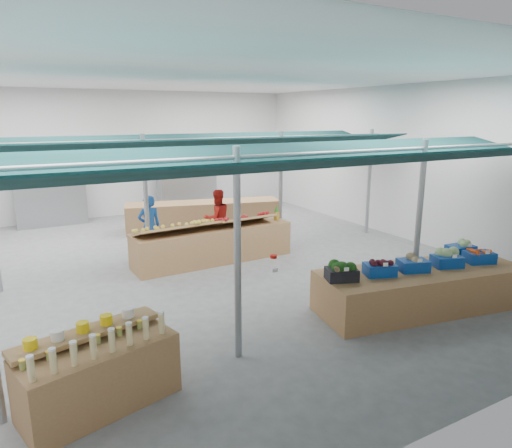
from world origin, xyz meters
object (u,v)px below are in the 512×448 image
object	(u,v)px
vendor_left	(149,226)
vendor_right	(217,218)
bottle_shelf	(97,372)
fruit_counter	(213,245)
veg_counter	(421,289)
crate_stack	(455,265)

from	to	relation	value
vendor_left	vendor_right	world-z (taller)	same
vendor_left	bottle_shelf	bearing A→B (deg)	66.03
bottle_shelf	vendor_right	xyz separation A→B (m)	(4.03, 5.51, 0.33)
bottle_shelf	fruit_counter	distance (m)	5.59
bottle_shelf	veg_counter	world-z (taller)	bottle_shelf
bottle_shelf	veg_counter	xyz separation A→B (m)	(5.58, 0.13, -0.07)
vendor_left	crate_stack	bearing A→B (deg)	135.43
crate_stack	fruit_counter	bearing A→B (deg)	137.28
fruit_counter	crate_stack	world-z (taller)	fruit_counter
crate_stack	vendor_right	world-z (taller)	vendor_right
veg_counter	fruit_counter	xyz separation A→B (m)	(-2.14, 4.29, 0.04)
crate_stack	vendor_left	size ratio (longest dim) A/B	0.42
fruit_counter	vendor_right	size ratio (longest dim) A/B	2.50
vendor_right	bottle_shelf	bearing A→B (deg)	51.89
bottle_shelf	crate_stack	distance (m)	7.40
vendor_left	fruit_counter	bearing A→B (deg)	135.59
vendor_right	fruit_counter	bearing A→B (deg)	59.49
veg_counter	crate_stack	size ratio (longest dim) A/B	5.87
veg_counter	crate_stack	xyz separation A→B (m)	(1.78, 0.66, -0.05)
crate_stack	vendor_right	bearing A→B (deg)	125.12
bottle_shelf	crate_stack	bearing A→B (deg)	-8.30
vendor_left	vendor_right	bearing A→B (deg)	178.10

